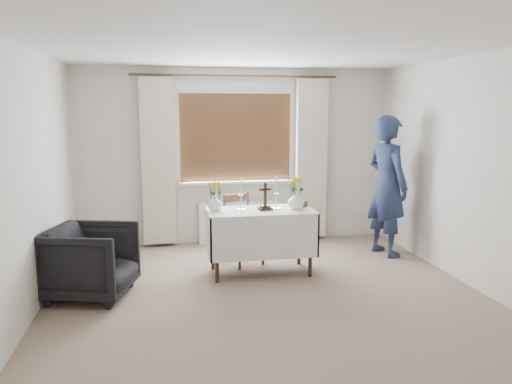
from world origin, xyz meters
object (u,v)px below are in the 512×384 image
Objects in this scene: armchair at (91,261)px; person at (387,186)px; wooden_cross at (265,196)px; wooden_chair at (244,229)px; flower_vase_right at (296,201)px; altar_table at (260,242)px; flower_vase_left at (215,203)px.

armchair is 0.44× the size of person.
wooden_chair is at bearing 103.28° from wooden_cross.
flower_vase_right is at bearing 94.13° from person.
armchair is (-1.86, -0.42, -0.01)m from altar_table.
armchair is at bearing -178.47° from wooden_cross.
flower_vase_left is at bearing 174.29° from flower_vase_right.
armchair is at bearing 87.57° from person.
wooden_cross is (1.91, 0.41, 0.55)m from armchair.
armchair is at bearing -170.39° from flower_vase_right.
wooden_cross is (0.05, -0.01, 0.54)m from altar_table.
altar_table is 1.42× the size of wooden_chair.
altar_table is 0.67× the size of person.
armchair is at bearing -177.93° from wooden_chair.
altar_table is at bearing 88.62° from person.
altar_table is 3.81× the size of wooden_cross.
person reaches higher than wooden_chair.
armchair is 2.03m from wooden_cross.
wooden_chair is at bearing 41.61° from flower_vase_left.
flower_vase_left is at bearing -54.91° from armchair.
wooden_chair is 4.28× the size of flower_vase_right.
wooden_cross reaches higher than flower_vase_left.
altar_table is 1.93m from person.
wooden_cross reaches higher than altar_table.
wooden_cross is at bearing -89.71° from wooden_chair.
wooden_chair is 0.67m from flower_vase_left.
wooden_chair is at bearing 108.02° from altar_table.
flower_vase_left reaches higher than wooden_chair.
wooden_chair is at bearing 75.88° from person.
wooden_chair is 0.47× the size of person.
flower_vase_right reaches higher than armchair.
wooden_cross reaches higher than wooden_chair.
altar_table is 1.91m from armchair.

